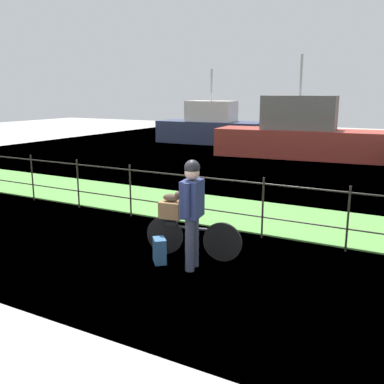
% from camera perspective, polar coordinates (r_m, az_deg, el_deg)
% --- Properties ---
extents(ground_plane, '(60.00, 60.00, 0.00)m').
position_cam_1_polar(ground_plane, '(7.15, -9.31, -9.15)').
color(ground_plane, '#9E9993').
extents(grass_strip, '(27.00, 2.40, 0.03)m').
position_cam_1_polar(grass_strip, '(10.11, 3.60, -2.36)').
color(grass_strip, '#569342').
rests_on(grass_strip, ground).
extents(harbor_water, '(30.00, 30.00, 0.00)m').
position_cam_1_polar(harbor_water, '(19.02, 16.13, 4.26)').
color(harbor_water, slate).
rests_on(harbor_water, ground).
extents(iron_fence, '(18.04, 0.04, 1.14)m').
position_cam_1_polar(iron_fence, '(8.80, -0.10, -0.33)').
color(iron_fence, '#28231E').
rests_on(iron_fence, ground).
extents(bicycle_main, '(1.62, 0.31, 0.64)m').
position_cam_1_polar(bicycle_main, '(7.24, -0.01, -5.83)').
color(bicycle_main, black).
rests_on(bicycle_main, ground).
extents(wooden_crate, '(0.39, 0.34, 0.27)m').
position_cam_1_polar(wooden_crate, '(7.24, -2.68, -2.26)').
color(wooden_crate, brown).
rests_on(wooden_crate, bicycle_main).
extents(terrier_dog, '(0.32, 0.18, 0.18)m').
position_cam_1_polar(terrier_dog, '(7.18, -2.52, -0.65)').
color(terrier_dog, '#4C3D2D').
rests_on(terrier_dog, wooden_crate).
extents(cyclist_person, '(0.32, 0.53, 1.68)m').
position_cam_1_polar(cyclist_person, '(6.59, 0.01, -1.68)').
color(cyclist_person, '#383D51').
rests_on(cyclist_person, ground).
extents(backpack_on_paving, '(0.32, 0.33, 0.40)m').
position_cam_1_polar(backpack_on_paving, '(7.07, -4.20, -7.52)').
color(backpack_on_paving, '#28517A').
rests_on(backpack_on_paving, ground).
extents(moored_boat_mid, '(6.83, 2.64, 4.11)m').
position_cam_1_polar(moored_boat_mid, '(18.87, 13.47, 7.13)').
color(moored_boat_mid, '#9E3328').
rests_on(moored_boat_mid, ground).
extents(moored_boat_far, '(5.69, 2.28, 3.79)m').
position_cam_1_polar(moored_boat_far, '(23.57, 2.47, 8.28)').
color(moored_boat_far, '#2D3856').
rests_on(moored_boat_far, ground).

